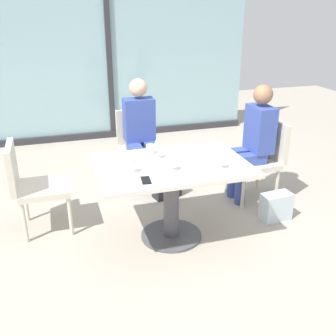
# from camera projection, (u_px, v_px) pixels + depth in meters

# --- Properties ---
(ground_plane) EXTENTS (12.00, 12.00, 0.00)m
(ground_plane) POSITION_uv_depth(u_px,v_px,m) (171.00, 236.00, 3.65)
(ground_plane) COLOR #A89E8E
(window_wall_backdrop) EXTENTS (4.49, 0.10, 2.70)m
(window_wall_backdrop) POSITION_uv_depth(u_px,v_px,m) (109.00, 61.00, 6.01)
(window_wall_backdrop) COLOR #90B7BC
(window_wall_backdrop) RESTS_ON ground_plane
(dining_table_main) EXTENTS (1.31, 0.89, 0.73)m
(dining_table_main) POSITION_uv_depth(u_px,v_px,m) (171.00, 183.00, 3.44)
(dining_table_main) COLOR silver
(dining_table_main) RESTS_ON ground_plane
(chair_far_right) EXTENTS (0.50, 0.46, 0.87)m
(chair_far_right) POSITION_uv_depth(u_px,v_px,m) (261.00, 155.00, 4.22)
(chair_far_right) COLOR beige
(chair_far_right) RESTS_ON ground_plane
(chair_near_window) EXTENTS (0.46, 0.51, 0.87)m
(chair_near_window) POSITION_uv_depth(u_px,v_px,m) (139.00, 144.00, 4.58)
(chair_near_window) COLOR beige
(chair_near_window) RESTS_ON ground_plane
(chair_far_left) EXTENTS (0.50, 0.46, 0.87)m
(chair_far_left) POSITION_uv_depth(u_px,v_px,m) (32.00, 182.00, 3.58)
(chair_far_left) COLOR beige
(chair_far_left) RESTS_ON ground_plane
(person_far_right) EXTENTS (0.39, 0.34, 1.26)m
(person_far_right) POSITION_uv_depth(u_px,v_px,m) (254.00, 138.00, 4.11)
(person_far_right) COLOR #384C9E
(person_far_right) RESTS_ON ground_plane
(person_near_window) EXTENTS (0.34, 0.39, 1.26)m
(person_near_window) POSITION_uv_depth(u_px,v_px,m) (141.00, 130.00, 4.40)
(person_near_window) COLOR #384C9E
(person_near_window) RESTS_ON ground_plane
(wine_glass_0) EXTENTS (0.07, 0.07, 0.18)m
(wine_glass_0) POSITION_uv_depth(u_px,v_px,m) (131.00, 158.00, 3.13)
(wine_glass_0) COLOR silver
(wine_glass_0) RESTS_ON dining_table_main
(wine_glass_1) EXTENTS (0.07, 0.07, 0.18)m
(wine_glass_1) POSITION_uv_depth(u_px,v_px,m) (172.00, 156.00, 3.17)
(wine_glass_1) COLOR silver
(wine_glass_1) RESTS_ON dining_table_main
(wine_glass_2) EXTENTS (0.07, 0.07, 0.18)m
(wine_glass_2) POSITION_uv_depth(u_px,v_px,m) (156.00, 145.00, 3.43)
(wine_glass_2) COLOR silver
(wine_glass_2) RESTS_ON dining_table_main
(wine_glass_3) EXTENTS (0.07, 0.07, 0.18)m
(wine_glass_3) POSITION_uv_depth(u_px,v_px,m) (221.00, 154.00, 3.21)
(wine_glass_3) COLOR silver
(wine_glass_3) RESTS_ON dining_table_main
(coffee_cup) EXTENTS (0.08, 0.08, 0.09)m
(coffee_cup) POSITION_uv_depth(u_px,v_px,m) (150.00, 149.00, 3.57)
(coffee_cup) COLOR white
(coffee_cup) RESTS_ON dining_table_main
(cell_phone_on_table) EXTENTS (0.09, 0.15, 0.01)m
(cell_phone_on_table) POSITION_uv_depth(u_px,v_px,m) (146.00, 180.00, 3.04)
(cell_phone_on_table) COLOR black
(cell_phone_on_table) RESTS_ON dining_table_main
(handbag_0) EXTENTS (0.31, 0.19, 0.28)m
(handbag_0) POSITION_uv_depth(u_px,v_px,m) (276.00, 207.00, 3.89)
(handbag_0) COLOR silver
(handbag_0) RESTS_ON ground_plane
(handbag_1) EXTENTS (0.33, 0.23, 0.28)m
(handbag_1) POSITION_uv_depth(u_px,v_px,m) (167.00, 185.00, 4.36)
(handbag_1) COLOR #232328
(handbag_1) RESTS_ON ground_plane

